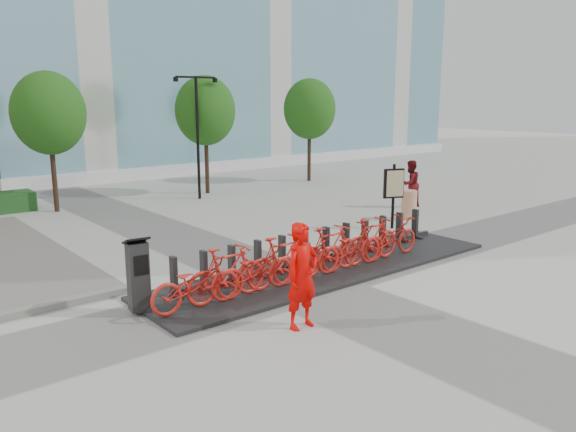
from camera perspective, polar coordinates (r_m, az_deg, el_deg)
ground at (r=12.80m, az=0.80°, el=-6.93°), size 120.00×120.00×0.00m
tree_1 at (r=22.18m, az=-23.14°, el=9.56°), size 2.60×2.60×5.10m
tree_2 at (r=24.83m, az=-8.41°, el=10.52°), size 2.60×2.60×5.10m
tree_3 at (r=28.39m, az=2.20°, el=10.79°), size 2.60×2.60×5.10m
streetlamp at (r=23.47m, az=-9.21°, el=9.31°), size 2.00×0.20×5.00m
dock_pad at (r=13.83m, az=4.14°, el=-5.34°), size 9.60×2.40×0.08m
dock_rail_posts at (r=14.07m, az=3.01°, el=-3.05°), size 8.02×0.50×0.85m
bike_0 at (r=11.16m, az=-9.35°, el=-6.76°), size 1.95×0.68×1.02m
bike_1 at (r=11.49m, az=-6.24°, el=-5.81°), size 1.89×0.53×1.14m
bike_2 at (r=11.90m, az=-3.32°, el=-5.42°), size 1.95×0.68×1.02m
bike_3 at (r=12.30m, az=-0.61°, el=-4.55°), size 1.89×0.53×1.14m
bike_4 at (r=12.76m, az=1.92°, el=-4.21°), size 1.95×0.68×1.02m
bike_5 at (r=13.21m, az=4.27°, el=-3.42°), size 1.89×0.53×1.14m
bike_6 at (r=13.72m, az=6.45°, el=-3.13°), size 1.95×0.68×1.02m
bike_7 at (r=14.22m, az=8.49°, el=-2.42°), size 1.89×0.53×1.14m
bike_8 at (r=14.76m, az=10.36°, el=-2.17°), size 1.95×0.68×1.02m
kiosk at (r=11.24m, az=-14.97°, el=-5.80°), size 0.50×0.44×1.48m
worker_red at (r=10.19m, az=1.46°, el=-6.10°), size 0.74×0.51×1.96m
pedestrian at (r=22.09m, az=12.30°, el=3.22°), size 0.93×0.75×1.81m
construction_barrel at (r=19.88m, az=12.20°, el=1.12°), size 0.60×0.60×1.01m
map_sign at (r=18.22m, az=10.70°, el=3.00°), size 0.66×0.36×2.08m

